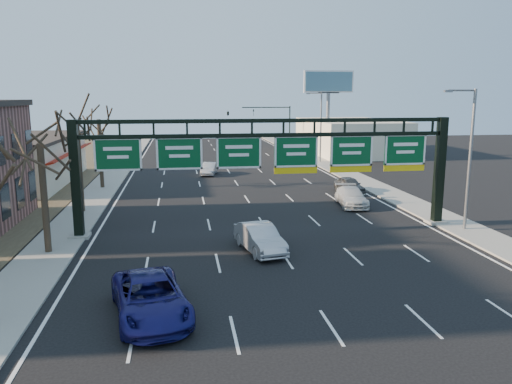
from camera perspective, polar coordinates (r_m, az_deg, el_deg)
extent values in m
plane|color=black|center=(24.99, 4.50, -9.15)|extent=(160.00, 160.00, 0.00)
cube|color=gray|center=(44.29, -18.05, -0.69)|extent=(3.00, 120.00, 0.12)
cube|color=gray|center=(47.33, 14.17, 0.24)|extent=(3.00, 120.00, 0.12)
cube|color=white|center=(44.02, -1.39, -0.29)|extent=(21.60, 120.00, 0.01)
cube|color=black|center=(31.86, -19.88, 1.31)|extent=(0.55, 0.55, 7.20)
cube|color=gray|center=(32.59, -19.48, -4.77)|extent=(1.20, 1.20, 0.20)
cube|color=black|center=(35.62, 20.22, 2.24)|extent=(0.55, 0.55, 7.20)
cube|color=gray|center=(36.28, 19.86, -3.23)|extent=(1.20, 1.20, 0.20)
cube|color=black|center=(31.35, 1.36, 8.16)|extent=(23.40, 0.25, 0.25)
cube|color=black|center=(31.41, 1.35, 6.51)|extent=(23.40, 0.25, 0.25)
cube|color=#044420|center=(31.26, -15.50, 4.17)|extent=(2.80, 0.10, 2.00)
cube|color=#044420|center=(31.03, -8.74, 4.39)|extent=(2.80, 0.10, 2.00)
cube|color=#044420|center=(31.24, -1.98, 4.55)|extent=(2.80, 0.10, 2.00)
cube|color=#044420|center=(31.87, 4.59, 4.65)|extent=(2.80, 0.10, 2.00)
cube|color=yellow|center=(32.03, 4.56, 2.48)|extent=(2.80, 0.10, 0.40)
cube|color=#044420|center=(32.90, 10.85, 4.69)|extent=(2.80, 0.10, 2.00)
cube|color=yellow|center=(33.05, 10.77, 2.59)|extent=(2.80, 0.10, 0.40)
cube|color=#044420|center=(34.29, 16.66, 4.67)|extent=(2.80, 0.10, 2.00)
cube|color=yellow|center=(34.44, 16.55, 2.66)|extent=(2.80, 0.10, 0.40)
cube|color=beige|center=(54.64, -25.72, 3.16)|extent=(10.00, 18.00, 4.40)
cube|color=#332B26|center=(54.42, -25.92, 5.61)|extent=(10.40, 18.40, 0.30)
cube|color=#A01E10|center=(53.28, -20.53, 4.24)|extent=(1.20, 18.00, 0.40)
cube|color=beige|center=(77.39, 10.64, 6.25)|extent=(12.00, 20.00, 5.00)
cylinder|color=black|center=(29.30, -23.05, -0.59)|extent=(0.36, 0.36, 6.08)
cylinder|color=black|center=(38.88, -19.52, 2.87)|extent=(0.36, 0.36, 6.84)
cylinder|color=black|center=(48.68, -17.35, 4.28)|extent=(0.36, 0.36, 6.46)
cylinder|color=slate|center=(34.24, 23.25, 3.42)|extent=(0.20, 0.20, 9.00)
cylinder|color=slate|center=(33.54, 22.49, 10.89)|extent=(1.80, 0.12, 0.12)
cube|color=slate|center=(33.09, 21.13, 10.91)|extent=(0.50, 0.22, 0.15)
cylinder|color=slate|center=(65.49, 7.42, 7.39)|extent=(0.20, 0.20, 9.00)
cylinder|color=slate|center=(65.13, 6.74, 11.26)|extent=(1.80, 0.12, 0.12)
cube|color=slate|center=(64.90, 5.96, 11.23)|extent=(0.50, 0.22, 0.15)
cylinder|color=slate|center=(70.96, 8.18, 7.54)|extent=(0.50, 0.50, 9.00)
cube|color=slate|center=(70.85, 8.28, 11.17)|extent=(3.00, 0.30, 0.20)
cube|color=white|center=(70.87, 8.31, 12.38)|extent=(7.00, 0.30, 3.00)
cube|color=teal|center=(70.68, 8.36, 12.39)|extent=(6.60, 0.05, 2.60)
cylinder|color=black|center=(79.88, 3.86, 7.27)|extent=(0.18, 0.18, 7.00)
cylinder|color=black|center=(79.01, 1.17, 9.65)|extent=(7.60, 0.14, 0.14)
imported|color=black|center=(78.71, -0.29, 9.06)|extent=(0.20, 0.20, 1.00)
imported|color=black|center=(78.23, -3.23, 9.03)|extent=(0.54, 0.54, 1.62)
imported|color=navy|center=(20.37, -11.97, -11.73)|extent=(3.72, 6.16, 1.60)
imported|color=#B0B1B5|center=(27.92, 0.43, -5.29)|extent=(2.55, 4.89, 1.54)
imported|color=silver|center=(40.20, 10.83, -0.53)|extent=(2.58, 5.13, 1.43)
imported|color=#3D4042|center=(45.45, 10.63, 0.79)|extent=(1.97, 4.28, 1.42)
imported|color=#ACADB1|center=(55.28, -5.36, 2.67)|extent=(2.21, 4.24, 1.33)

